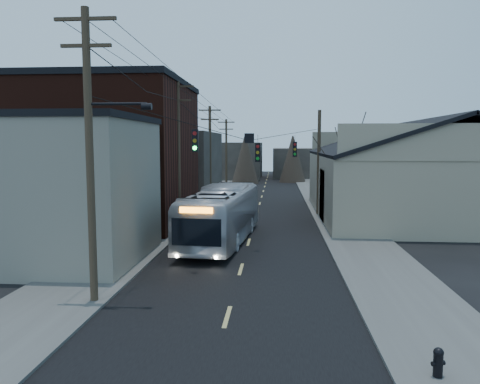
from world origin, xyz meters
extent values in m
plane|color=black|center=(0.00, 0.00, 0.00)|extent=(160.00, 160.00, 0.00)
cube|color=black|center=(0.00, 30.00, 0.01)|extent=(9.00, 110.00, 0.02)
cube|color=#474744|center=(-6.50, 30.00, 0.06)|extent=(4.00, 110.00, 0.12)
cube|color=#474744|center=(6.50, 30.00, 0.06)|extent=(4.00, 110.00, 0.12)
cube|color=slate|center=(-9.00, 9.00, 3.50)|extent=(8.00, 8.00, 7.00)
cube|color=black|center=(-10.00, 20.00, 5.00)|extent=(10.00, 12.00, 10.00)
cube|color=#312B27|center=(-9.50, 36.00, 3.50)|extent=(9.00, 14.00, 7.00)
cube|color=gray|center=(13.00, 25.00, 2.50)|extent=(16.00, 20.00, 5.00)
cube|color=black|center=(9.00, 25.00, 6.30)|extent=(8.16, 20.60, 2.86)
cube|color=black|center=(17.00, 25.00, 6.30)|extent=(8.16, 20.60, 2.86)
cube|color=#312B27|center=(-6.00, 65.00, 3.00)|extent=(10.00, 12.00, 6.00)
cube|color=#312B27|center=(7.00, 70.00, 2.50)|extent=(12.00, 14.00, 5.00)
cone|color=black|center=(6.50, 20.00, 3.60)|extent=(0.40, 0.40, 7.20)
cylinder|color=#382B1E|center=(-5.00, 3.00, 5.25)|extent=(0.28, 0.28, 10.50)
cube|color=#382B1E|center=(-5.00, 3.00, 10.10)|extent=(2.20, 0.12, 0.12)
cylinder|color=#382B1E|center=(-5.00, 18.00, 5.00)|extent=(0.28, 0.28, 10.00)
cube|color=#382B1E|center=(-5.00, 18.00, 9.60)|extent=(2.20, 0.12, 0.12)
cylinder|color=#382B1E|center=(-5.00, 33.00, 4.75)|extent=(0.28, 0.28, 9.50)
cube|color=#382B1E|center=(-5.00, 33.00, 9.10)|extent=(2.20, 0.12, 0.12)
cylinder|color=#382B1E|center=(-5.00, 48.00, 4.50)|extent=(0.28, 0.28, 9.00)
cube|color=#382B1E|center=(-5.00, 48.00, 8.60)|extent=(2.20, 0.12, 0.12)
cylinder|color=#382B1E|center=(5.00, 25.00, 4.25)|extent=(0.28, 0.28, 8.50)
cube|color=black|center=(-2.00, 7.50, 5.95)|extent=(0.28, 0.20, 1.00)
cube|color=black|center=(0.60, 12.00, 5.35)|extent=(0.28, 0.20, 1.00)
cube|color=black|center=(2.80, 18.00, 5.45)|extent=(0.28, 0.20, 1.00)
imported|color=#ABAFB7|center=(-1.58, 13.96, 1.64)|extent=(3.82, 12.00, 3.29)
imported|color=#ABAFB3|center=(-3.34, 37.01, 0.70)|extent=(1.93, 4.39, 1.40)
cylinder|color=black|center=(5.61, -1.84, 0.41)|extent=(0.23, 0.23, 0.58)
sphere|color=black|center=(5.61, -1.84, 0.73)|extent=(0.25, 0.25, 0.25)
cylinder|color=black|center=(5.61, -1.84, 0.46)|extent=(0.36, 0.21, 0.12)
camera|label=1|loc=(1.62, -13.14, 5.82)|focal=35.00mm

